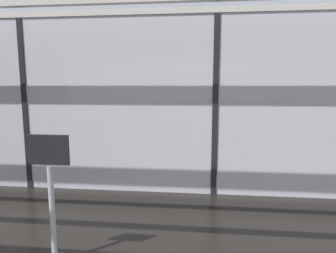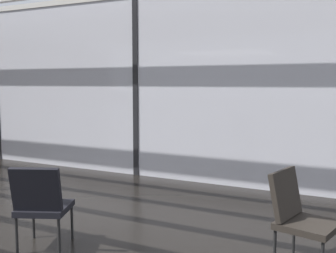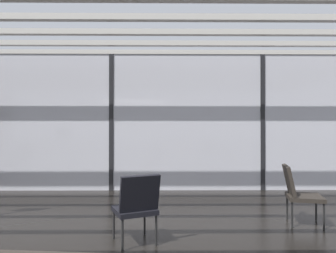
% 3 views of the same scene
% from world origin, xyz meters
% --- Properties ---
extents(glass_curtain_wall, '(14.00, 0.08, 3.14)m').
position_xyz_m(glass_curtain_wall, '(0.00, 5.20, 1.57)').
color(glass_curtain_wall, silver).
rests_on(glass_curtain_wall, ground).
extents(window_mullion_0, '(0.10, 0.12, 3.14)m').
position_xyz_m(window_mullion_0, '(-3.50, 5.20, 1.57)').
color(window_mullion_0, black).
rests_on(window_mullion_0, ground).
extents(window_mullion_1, '(0.10, 0.12, 3.14)m').
position_xyz_m(window_mullion_1, '(0.00, 5.20, 1.57)').
color(window_mullion_1, black).
rests_on(window_mullion_1, ground).
extents(parked_airplane, '(12.58, 3.62, 3.62)m').
position_xyz_m(parked_airplane, '(1.15, 10.75, 1.81)').
color(parked_airplane, '#B2BCD6').
rests_on(parked_airplane, ground).
extents(info_sign, '(0.44, 0.32, 1.44)m').
position_xyz_m(info_sign, '(-1.84, 2.90, 0.68)').
color(info_sign, '#333333').
rests_on(info_sign, ground).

